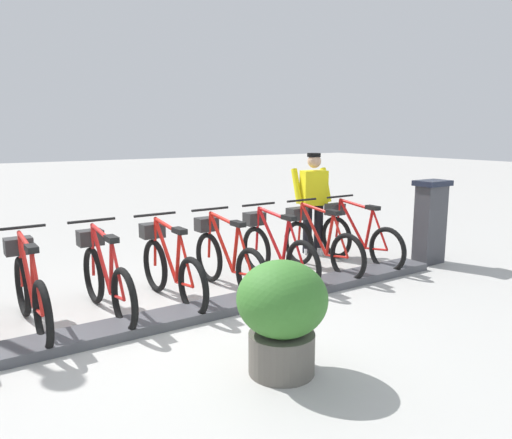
# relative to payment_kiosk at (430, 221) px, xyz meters

# --- Properties ---
(ground_plane) EXTENTS (60.00, 60.00, 0.00)m
(ground_plane) POSITION_rel_payment_kiosk_xyz_m (-0.05, 4.22, -0.67)
(ground_plane) COLOR #AEACA7
(dock_rail_base) EXTENTS (0.44, 7.71, 0.10)m
(dock_rail_base) POSITION_rel_payment_kiosk_xyz_m (-0.05, 4.22, -0.62)
(dock_rail_base) COLOR #47474C
(dock_rail_base) RESTS_ON ground
(payment_kiosk) EXTENTS (0.36, 0.52, 1.28)m
(payment_kiosk) POSITION_rel_payment_kiosk_xyz_m (0.00, 0.00, 0.00)
(payment_kiosk) COLOR #38383D
(payment_kiosk) RESTS_ON ground
(bike_docked_0) EXTENTS (1.72, 0.54, 1.02)m
(bike_docked_0) POSITION_rel_payment_kiosk_xyz_m (0.57, 0.96, -0.24)
(bike_docked_0) COLOR black
(bike_docked_0) RESTS_ON ground
(bike_docked_1) EXTENTS (1.72, 0.54, 1.02)m
(bike_docked_1) POSITION_rel_payment_kiosk_xyz_m (0.57, 1.73, -0.24)
(bike_docked_1) COLOR black
(bike_docked_1) RESTS_ON ground
(bike_docked_2) EXTENTS (1.72, 0.54, 1.02)m
(bike_docked_2) POSITION_rel_payment_kiosk_xyz_m (0.57, 2.50, -0.24)
(bike_docked_2) COLOR black
(bike_docked_2) RESTS_ON ground
(bike_docked_3) EXTENTS (1.72, 0.54, 1.02)m
(bike_docked_3) POSITION_rel_payment_kiosk_xyz_m (0.57, 3.27, -0.24)
(bike_docked_3) COLOR black
(bike_docked_3) RESTS_ON ground
(bike_docked_4) EXTENTS (1.72, 0.54, 1.02)m
(bike_docked_4) POSITION_rel_payment_kiosk_xyz_m (0.57, 4.04, -0.24)
(bike_docked_4) COLOR black
(bike_docked_4) RESTS_ON ground
(bike_docked_5) EXTENTS (1.72, 0.54, 1.02)m
(bike_docked_5) POSITION_rel_payment_kiosk_xyz_m (0.57, 4.81, -0.24)
(bike_docked_5) COLOR black
(bike_docked_5) RESTS_ON ground
(bike_docked_6) EXTENTS (1.72, 0.54, 1.02)m
(bike_docked_6) POSITION_rel_payment_kiosk_xyz_m (0.57, 5.57, -0.24)
(bike_docked_6) COLOR black
(bike_docked_6) RESTS_ON ground
(worker_near_rack) EXTENTS (0.57, 0.69, 1.66)m
(worker_near_rack) POSITION_rel_payment_kiosk_xyz_m (1.45, 1.10, 0.24)
(worker_near_rack) COLOR white
(worker_near_rack) RESTS_ON ground
(planter_bush) EXTENTS (0.76, 0.76, 0.97)m
(planter_bush) POSITION_rel_payment_kiosk_xyz_m (-1.60, 3.98, -0.12)
(planter_bush) COLOR #59544C
(planter_bush) RESTS_ON ground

